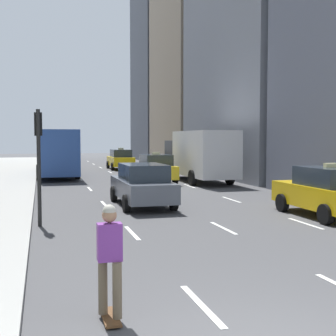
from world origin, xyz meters
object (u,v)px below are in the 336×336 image
Objects in this scene: taxi_lead at (121,159)px; skateboarder at (110,257)px; box_truck at (199,154)px; traffic_light_pole at (39,148)px; taxi_third at (155,168)px; taxi_second at (327,192)px; sedan_black_near at (142,185)px; city_bus at (56,151)px.

skateboarder is (-5.72, -33.49, 0.08)m from taxi_lead.
traffic_light_pole is at bearing -127.34° from box_truck.
taxi_second is at bearing -78.30° from taxi_third.
skateboarder is at bearing -104.40° from sedan_black_near.
skateboarder is (-8.52, -7.19, 0.08)m from taxi_second.
taxi_second is at bearing -5.56° from traffic_light_pole.
traffic_light_pole is (-6.75, -25.37, 1.53)m from taxi_lead.
skateboarder is (-2.92, -11.38, 0.10)m from sedan_black_near.
taxi_third is at bearing 61.80° from traffic_light_pole.
taxi_second is 2.52× the size of skateboarder.
taxi_lead is at bearing 90.00° from taxi_third.
city_bus is at bearing 139.29° from box_truck.
box_truck is (5.60, 9.26, 0.84)m from sedan_black_near.
skateboarder is (-8.52, -20.64, -0.75)m from box_truck.
taxi_lead and taxi_second have the same top height.
city_bus is 11.10m from box_truck.
traffic_light_pole is at bearing -93.30° from city_bus.
city_bus reaches higher than taxi_second.
box_truck reaches higher than taxi_lead.
taxi_second is at bearing 40.16° from skateboarder.
city_bus is (-8.41, 20.69, 0.91)m from taxi_second.
box_truck is at bearing 67.56° from skateboarder.
box_truck is at bearing -40.71° from city_bus.
taxi_third reaches higher than skateboarder.
skateboarder is at bearing -105.45° from taxi_third.
box_truck is (2.80, -12.84, 0.83)m from taxi_lead.
sedan_black_near is 0.42× the size of city_bus.
taxi_lead is 1.00× the size of taxi_third.
box_truck is at bearing 90.00° from taxi_second.
box_truck is 15.76m from traffic_light_pole.
city_bus reaches higher than taxi_third.
sedan_black_near is 2.81× the size of skateboarder.
city_bus is at bearing 99.67° from sedan_black_near.
taxi_lead is at bearing 96.08° from taxi_second.
taxi_lead is 1.00× the size of taxi_second.
taxi_third is at bearing 74.55° from skateboarder.
city_bus is 19.80m from traffic_light_pole.
taxi_third is at bearing 101.70° from taxi_second.
sedan_black_near is at bearing -80.33° from city_bus.
taxi_third is 9.74m from sedan_black_near.
traffic_light_pole is (-9.55, -12.52, 0.70)m from box_truck.
sedan_black_near is at bearing -121.16° from box_truck.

